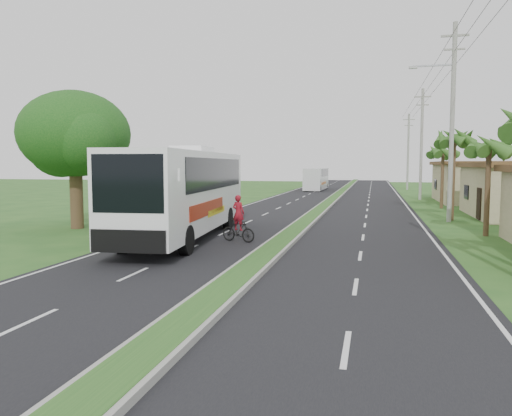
# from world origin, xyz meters

# --- Properties ---
(ground) EXTENTS (180.00, 180.00, 0.00)m
(ground) POSITION_xyz_m (0.00, 0.00, 0.00)
(ground) COLOR #25521E
(ground) RESTS_ON ground
(road_asphalt) EXTENTS (14.00, 160.00, 0.02)m
(road_asphalt) POSITION_xyz_m (0.00, 20.00, 0.01)
(road_asphalt) COLOR black
(road_asphalt) RESTS_ON ground
(median_strip) EXTENTS (1.20, 160.00, 0.18)m
(median_strip) POSITION_xyz_m (0.00, 20.00, 0.10)
(median_strip) COLOR gray
(median_strip) RESTS_ON ground
(lane_edge_left) EXTENTS (0.12, 160.00, 0.01)m
(lane_edge_left) POSITION_xyz_m (-6.70, 20.00, 0.00)
(lane_edge_left) COLOR silver
(lane_edge_left) RESTS_ON ground
(lane_edge_right) EXTENTS (0.12, 160.00, 0.01)m
(lane_edge_right) POSITION_xyz_m (6.70, 20.00, 0.00)
(lane_edge_right) COLOR silver
(lane_edge_right) RESTS_ON ground
(shop_far) EXTENTS (8.60, 11.60, 3.82)m
(shop_far) POSITION_xyz_m (14.00, 36.00, 1.93)
(shop_far) COLOR tan
(shop_far) RESTS_ON ground
(palm_verge_b) EXTENTS (2.40, 2.40, 5.05)m
(palm_verge_b) POSITION_xyz_m (9.40, 12.00, 4.36)
(palm_verge_b) COLOR #473321
(palm_verge_b) RESTS_ON ground
(palm_verge_c) EXTENTS (2.40, 2.40, 5.85)m
(palm_verge_c) POSITION_xyz_m (8.80, 19.00, 5.12)
(palm_verge_c) COLOR #473321
(palm_verge_c) RESTS_ON ground
(palm_verge_d) EXTENTS (2.40, 2.40, 5.25)m
(palm_verge_d) POSITION_xyz_m (9.30, 28.00, 4.55)
(palm_verge_d) COLOR #473321
(palm_verge_d) RESTS_ON ground
(shade_tree) EXTENTS (6.30, 6.00, 7.54)m
(shade_tree) POSITION_xyz_m (-12.11, 10.02, 5.03)
(shade_tree) COLOR #473321
(shade_tree) RESTS_ON ground
(utility_pole_b) EXTENTS (3.20, 0.28, 12.00)m
(utility_pole_b) POSITION_xyz_m (8.47, 18.00, 6.26)
(utility_pole_b) COLOR gray
(utility_pole_b) RESTS_ON ground
(utility_pole_c) EXTENTS (1.60, 0.28, 11.00)m
(utility_pole_c) POSITION_xyz_m (8.50, 38.00, 5.67)
(utility_pole_c) COLOR gray
(utility_pole_c) RESTS_ON ground
(utility_pole_d) EXTENTS (1.60, 0.28, 10.50)m
(utility_pole_d) POSITION_xyz_m (8.50, 58.00, 5.42)
(utility_pole_d) COLOR gray
(utility_pole_d) RESTS_ON ground
(coach_bus_main) EXTENTS (3.99, 13.88, 4.43)m
(coach_bus_main) POSITION_xyz_m (-4.77, 7.92, 2.43)
(coach_bus_main) COLOR white
(coach_bus_main) RESTS_ON ground
(coach_bus_far) EXTENTS (2.40, 10.39, 3.02)m
(coach_bus_far) POSITION_xyz_m (-3.75, 54.35, 1.71)
(coach_bus_far) COLOR silver
(coach_bus_far) RESTS_ON ground
(motorcyclist) EXTENTS (1.77, 0.97, 2.16)m
(motorcyclist) POSITION_xyz_m (-2.00, 7.29, 0.77)
(motorcyclist) COLOR black
(motorcyclist) RESTS_ON ground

